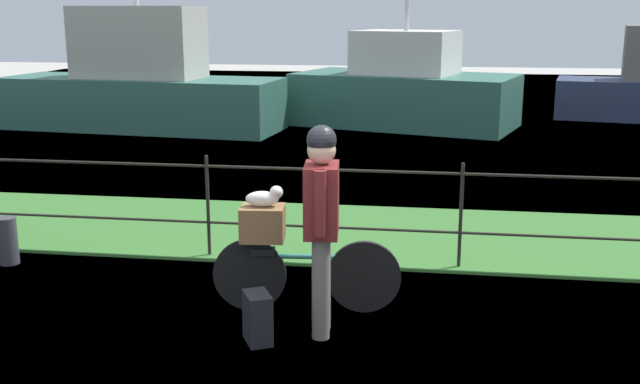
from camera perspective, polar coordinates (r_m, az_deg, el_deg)
ground_plane at (r=5.74m, az=-2.21°, el=-12.60°), size 60.00×60.00×0.00m
grass_strip at (r=8.78m, az=1.75°, el=-3.06°), size 27.00×2.40×0.03m
harbor_water at (r=16.70m, az=5.03°, el=4.83°), size 30.00×30.00×0.00m
iron_fence at (r=7.61m, az=0.86°, el=-0.80°), size 18.04×0.04×1.08m
bicycle_main at (r=6.50m, az=-1.18°, el=-6.16°), size 1.61×0.23×0.63m
wooden_crate at (r=6.40m, az=-4.34°, el=-2.36°), size 0.39×0.32×0.29m
terrier_dog at (r=6.34m, az=-4.15°, el=-0.41°), size 0.32×0.17×0.18m
cyclist_person at (r=5.86m, az=0.11°, el=-1.52°), size 0.30×0.54×1.68m
backpack_on_paving at (r=5.98m, az=-4.71°, el=-9.41°), size 0.29×0.33×0.40m
mooring_bollard at (r=8.33m, az=-22.44°, el=-3.41°), size 0.20×0.20×0.49m
moored_boat_near at (r=16.88m, az=-13.33°, el=7.81°), size 6.19×2.49×4.20m
moored_boat_mid at (r=17.01m, az=6.41°, el=7.61°), size 5.20×3.59×3.68m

